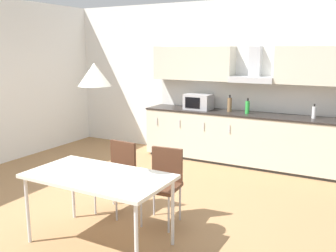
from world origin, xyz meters
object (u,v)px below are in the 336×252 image
(chair_far_right, at_px, (164,178))
(pendant_lamp, at_px, (94,75))
(dining_table, at_px, (98,179))
(bottle_white, at_px, (314,112))
(chair_far_left, at_px, (118,169))
(microwave, at_px, (198,102))
(bottle_green, at_px, (247,107))
(bottle_brown, at_px, (230,104))

(chair_far_right, relative_size, pendant_lamp, 2.72)
(dining_table, relative_size, chair_far_right, 1.68)
(bottle_white, xyz_separation_m, chair_far_left, (-1.90, -2.69, -0.48))
(microwave, distance_m, dining_table, 3.47)
(chair_far_right, distance_m, pendant_lamp, 1.49)
(bottle_white, height_order, chair_far_left, bottle_white)
(bottle_green, xyz_separation_m, pendant_lamp, (-0.50, -3.41, 0.73))
(bottle_white, distance_m, chair_far_left, 3.33)
(chair_far_right, bearing_deg, chair_far_left, 179.99)
(microwave, bearing_deg, pendant_lamp, -82.87)
(bottle_green, relative_size, dining_table, 0.18)
(bottle_white, xyz_separation_m, pendant_lamp, (-1.57, -3.47, 0.75))
(pendant_lamp, bearing_deg, dining_table, -33.69)
(microwave, relative_size, bottle_green, 1.82)
(dining_table, bearing_deg, bottle_brown, 87.42)
(bottle_white, height_order, chair_far_right, bottle_white)
(microwave, height_order, chair_far_right, microwave)
(dining_table, bearing_deg, microwave, 97.13)
(microwave, xyz_separation_m, bottle_brown, (0.59, 0.05, -0.01))
(chair_far_left, bearing_deg, bottle_green, 72.61)
(microwave, height_order, dining_table, microwave)
(dining_table, xyz_separation_m, chair_far_right, (0.32, 0.78, -0.17))
(chair_far_right, bearing_deg, microwave, 105.83)
(chair_far_left, bearing_deg, bottle_white, 54.86)
(chair_far_right, bearing_deg, bottle_green, 86.13)
(bottle_white, height_order, dining_table, bottle_white)
(bottle_green, height_order, dining_table, bottle_green)
(microwave, height_order, pendant_lamp, pendant_lamp)
(bottle_white, bearing_deg, dining_table, -114.36)
(microwave, bearing_deg, bottle_brown, 4.56)
(microwave, height_order, bottle_brown, bottle_brown)
(dining_table, bearing_deg, pendant_lamp, 146.31)
(bottle_white, distance_m, bottle_brown, 1.42)
(microwave, xyz_separation_m, chair_far_left, (0.11, -2.65, -0.52))
(bottle_green, xyz_separation_m, bottle_white, (1.07, 0.06, -0.01))
(bottle_brown, height_order, chair_far_right, bottle_brown)
(microwave, bearing_deg, bottle_white, 1.19)
(microwave, xyz_separation_m, pendant_lamp, (0.43, -3.43, 0.71))
(microwave, relative_size, pendant_lamp, 1.50)
(dining_table, height_order, chair_far_left, chair_far_left)
(chair_far_left, relative_size, pendant_lamp, 2.72)
(bottle_brown, height_order, chair_far_left, bottle_brown)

